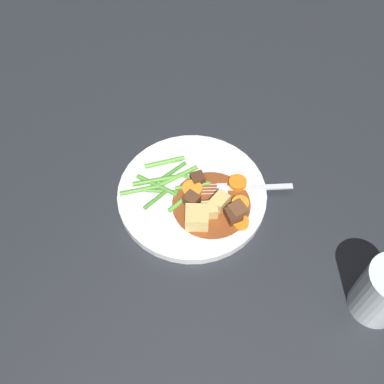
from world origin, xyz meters
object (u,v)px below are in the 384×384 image
object	(u,v)px
carrot_slice_3	(241,222)
meat_chunk_0	(232,217)
potato_chunk_0	(209,210)
meat_chunk_3	(192,200)
carrot_slice_1	(240,204)
potato_chunk_2	(197,218)
carrot_slice_0	(189,189)
water_glass	(384,291)
potato_chunk_1	(220,202)
meat_chunk_2	(198,179)
dinner_plate	(192,195)
fork	(239,188)
carrot_slice_2	(238,183)
meat_chunk_1	(238,211)

from	to	relation	value
carrot_slice_3	meat_chunk_0	size ratio (longest dim) A/B	0.98
carrot_slice_3	meat_chunk_0	world-z (taller)	meat_chunk_0
potato_chunk_0	meat_chunk_3	distance (m)	0.04
carrot_slice_1	potato_chunk_2	size ratio (longest dim) A/B	0.79
potato_chunk_0	meat_chunk_3	size ratio (longest dim) A/B	1.09
carrot_slice_0	meat_chunk_0	world-z (taller)	meat_chunk_0
potato_chunk_0	carrot_slice_1	bearing A→B (deg)	54.40
carrot_slice_0	water_glass	world-z (taller)	water_glass
meat_chunk_3	carrot_slice_3	bearing A→B (deg)	12.19
carrot_slice_1	potato_chunk_1	distance (m)	0.04
meat_chunk_2	water_glass	size ratio (longest dim) A/B	0.21
carrot_slice_0	carrot_slice_1	bearing A→B (deg)	18.56
dinner_plate	carrot_slice_0	size ratio (longest dim) A/B	7.52
potato_chunk_2	fork	xyz separation A→B (m)	(0.02, 0.10, -0.02)
carrot_slice_3	meat_chunk_3	bearing A→B (deg)	-167.81
potato_chunk_0	meat_chunk_2	xyz separation A→B (m)	(-0.06, 0.04, -0.00)
carrot_slice_3	carrot_slice_0	bearing A→B (deg)	-178.45
meat_chunk_0	carrot_slice_2	bearing A→B (deg)	117.72
meat_chunk_1	fork	world-z (taller)	meat_chunk_1
potato_chunk_2	fork	bearing A→B (deg)	81.07
meat_chunk_1	fork	distance (m)	0.05
water_glass	carrot_slice_2	bearing A→B (deg)	171.21
meat_chunk_2	meat_chunk_3	distance (m)	0.05
carrot_slice_3	carrot_slice_1	bearing A→B (deg)	127.18
carrot_slice_2	meat_chunk_3	xyz separation A→B (m)	(-0.04, -0.08, 0.00)
potato_chunk_1	meat_chunk_1	bearing A→B (deg)	7.30
carrot_slice_1	carrot_slice_0	bearing A→B (deg)	-161.44
water_glass	meat_chunk_3	bearing A→B (deg)	-173.82
dinner_plate	carrot_slice_1	xyz separation A→B (m)	(0.08, 0.03, 0.01)
potato_chunk_2	water_glass	size ratio (longest dim) A/B	0.36
carrot_slice_1	potato_chunk_1	size ratio (longest dim) A/B	1.00
potato_chunk_0	meat_chunk_2	size ratio (longest dim) A/B	1.17
carrot_slice_2	carrot_slice_1	bearing A→B (deg)	-49.53
potato_chunk_2	meat_chunk_0	distance (m)	0.06
carrot_slice_2	meat_chunk_1	world-z (taller)	meat_chunk_1
dinner_plate	meat_chunk_3	size ratio (longest dim) A/B	10.88
meat_chunk_1	meat_chunk_3	size ratio (longest dim) A/B	1.11
water_glass	potato_chunk_1	bearing A→B (deg)	-178.05
carrot_slice_0	potato_chunk_0	size ratio (longest dim) A/B	1.33
carrot_slice_0	potato_chunk_2	xyz separation A→B (m)	(0.05, -0.04, 0.01)
potato_chunk_0	meat_chunk_0	distance (m)	0.04
meat_chunk_0	meat_chunk_1	xyz separation A→B (m)	(0.00, 0.01, 0.00)
carrot_slice_1	meat_chunk_2	xyz separation A→B (m)	(-0.09, -0.00, 0.00)
carrot_slice_1	fork	size ratio (longest dim) A/B	0.21
potato_chunk_2	water_glass	distance (m)	0.30
dinner_plate	meat_chunk_2	bearing A→B (deg)	103.35
meat_chunk_1	meat_chunk_2	bearing A→B (deg)	172.84
potato_chunk_2	meat_chunk_1	bearing A→B (deg)	52.61
carrot_slice_2	potato_chunk_2	xyz separation A→B (m)	(-0.01, -0.11, 0.01)
dinner_plate	fork	distance (m)	0.08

